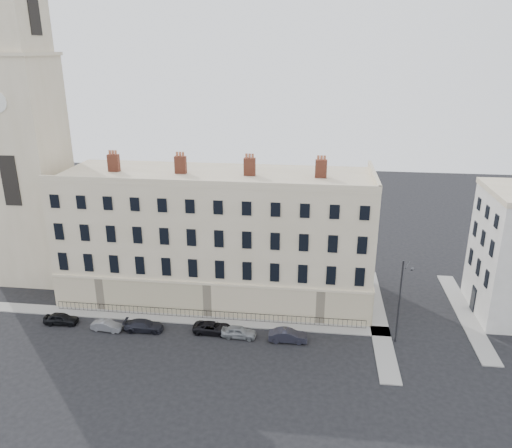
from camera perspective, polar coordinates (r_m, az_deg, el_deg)
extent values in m
plane|color=black|center=(51.68, -0.25, -14.21)|extent=(160.00, 160.00, 0.00)
cube|color=beige|center=(59.71, -4.51, -1.33)|extent=(36.00, 12.00, 15.00)
cube|color=beige|center=(56.59, -5.58, -8.73)|extent=(36.10, 0.18, 4.00)
cube|color=beige|center=(61.15, 12.61, -6.87)|extent=(0.18, 12.10, 4.00)
cube|color=beige|center=(51.85, -6.01, 4.56)|extent=(36.00, 0.35, 0.80)
cube|color=beige|center=(56.57, 13.37, 5.40)|extent=(0.35, 12.00, 0.80)
cube|color=brown|center=(60.81, -15.95, 6.72)|extent=(1.30, 0.70, 2.00)
cube|color=brown|center=(58.18, -8.62, 6.70)|extent=(1.30, 0.70, 2.00)
cube|color=brown|center=(56.58, -0.74, 6.56)|extent=(1.30, 0.70, 2.00)
cube|color=brown|center=(56.08, 7.44, 6.28)|extent=(1.30, 0.70, 2.00)
cube|color=beige|center=(68.43, -24.51, 5.36)|extent=(8.00, 8.00, 28.00)
cube|color=beige|center=(66.97, -26.93, 21.28)|extent=(7.04, 7.04, 10.00)
cube|color=gray|center=(57.70, -9.67, -10.54)|extent=(48.00, 2.00, 0.12)
cube|color=gray|center=(58.65, 13.71, -10.32)|extent=(2.00, 24.00, 0.12)
cube|color=gray|center=(62.41, 22.78, -9.46)|extent=(2.00, 20.00, 0.12)
cube|color=black|center=(56.62, -5.66, -9.85)|extent=(35.00, 0.04, 0.04)
cube|color=black|center=(57.06, -5.63, -10.63)|extent=(35.00, 0.04, 0.04)
imported|color=black|center=(59.62, -21.38, -10.04)|extent=(3.78, 1.69, 1.26)
imported|color=slate|center=(56.85, -16.68, -11.06)|extent=(3.44, 1.46, 1.10)
imported|color=black|center=(55.75, -12.70, -11.26)|extent=(4.30, 1.92, 1.22)
imported|color=black|center=(54.31, -4.95, -11.73)|extent=(4.24, 2.04, 1.17)
imported|color=gray|center=(53.36, -1.97, -12.23)|extent=(3.73, 1.60, 1.26)
imported|color=#21212C|center=(52.77, 3.67, -12.62)|extent=(4.03, 1.51, 1.32)
cylinder|color=#2B2B30|center=(52.69, 16.04, -8.59)|extent=(0.18, 0.18, 9.09)
cylinder|color=#2B2B30|center=(50.20, 16.96, -4.51)|extent=(0.75, 1.62, 0.11)
cube|color=#2B2B30|center=(49.61, 17.43, -4.92)|extent=(0.40, 0.60, 0.14)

